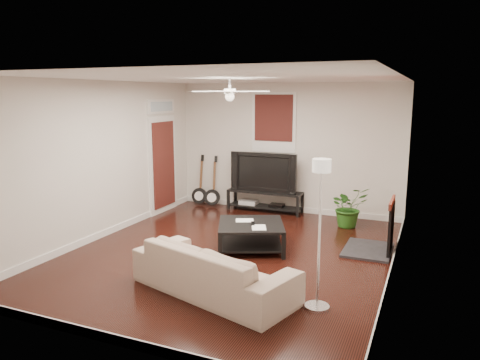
% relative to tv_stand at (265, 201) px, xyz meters
% --- Properties ---
extents(room, '(5.01, 6.01, 2.81)m').
position_rel_tv_stand_xyz_m(room, '(0.42, -2.78, 1.17)').
color(room, black).
rests_on(room, ground).
extents(brick_accent, '(0.02, 2.20, 2.80)m').
position_rel_tv_stand_xyz_m(brick_accent, '(2.90, -1.78, 1.17)').
color(brick_accent, '#A24634').
rests_on(brick_accent, floor).
extents(fireplace, '(0.80, 1.10, 0.92)m').
position_rel_tv_stand_xyz_m(fireplace, '(2.62, -1.78, 0.23)').
color(fireplace, black).
rests_on(fireplace, floor).
extents(window_back, '(1.00, 0.06, 1.30)m').
position_rel_tv_stand_xyz_m(window_back, '(0.12, 0.19, 1.72)').
color(window_back, black).
rests_on(window_back, wall_back).
extents(door_left, '(0.08, 1.00, 2.50)m').
position_rel_tv_stand_xyz_m(door_left, '(-2.04, -0.88, 1.02)').
color(door_left, white).
rests_on(door_left, wall_left).
extents(tv_stand, '(1.66, 0.44, 0.47)m').
position_rel_tv_stand_xyz_m(tv_stand, '(0.00, 0.00, 0.00)').
color(tv_stand, black).
rests_on(tv_stand, floor).
extents(tv, '(1.49, 0.20, 0.86)m').
position_rel_tv_stand_xyz_m(tv, '(0.00, 0.02, 0.66)').
color(tv, black).
rests_on(tv, tv_stand).
extents(coffee_table, '(1.40, 1.40, 0.45)m').
position_rel_tv_stand_xyz_m(coffee_table, '(0.64, -2.44, -0.01)').
color(coffee_table, black).
rests_on(coffee_table, floor).
extents(sofa, '(2.42, 1.50, 0.66)m').
position_rel_tv_stand_xyz_m(sofa, '(0.83, -4.23, 0.10)').
color(sofa, tan).
rests_on(sofa, floor).
extents(floor_lamp, '(0.38, 0.38, 1.84)m').
position_rel_tv_stand_xyz_m(floor_lamp, '(2.18, -4.13, 0.69)').
color(floor_lamp, silver).
rests_on(floor_lamp, floor).
extents(potted_plant, '(0.95, 0.94, 0.80)m').
position_rel_tv_stand_xyz_m(potted_plant, '(1.91, -0.48, 0.17)').
color(potted_plant, '#265F1B').
rests_on(potted_plant, floor).
extents(guitar_left, '(0.40, 0.31, 1.18)m').
position_rel_tv_stand_xyz_m(guitar_left, '(-1.62, -0.03, 0.36)').
color(guitar_left, black).
rests_on(guitar_left, floor).
extents(guitar_right, '(0.42, 0.34, 1.18)m').
position_rel_tv_stand_xyz_m(guitar_right, '(-1.27, -0.06, 0.36)').
color(guitar_right, black).
rests_on(guitar_right, floor).
extents(ceiling_fan, '(1.24, 1.24, 0.32)m').
position_rel_tv_stand_xyz_m(ceiling_fan, '(0.42, -2.78, 2.37)').
color(ceiling_fan, white).
rests_on(ceiling_fan, ceiling).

